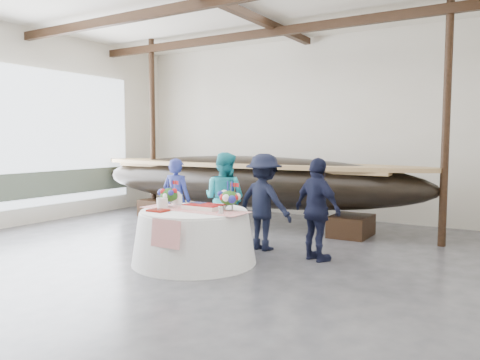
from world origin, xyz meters
The scene contains 11 objects.
floor centered at (0.00, 0.00, 0.00)m, with size 10.00×12.00×0.01m, color #3D3D42.
wall_back centered at (0.00, 6.00, 2.25)m, with size 10.00×0.02×4.50m, color silver.
pavilion_structure centered at (0.00, 0.72, 4.00)m, with size 9.80×11.76×4.50m.
open_bay centered at (-4.95, 1.00, 1.83)m, with size 0.03×7.00×3.20m.
longboat_display centered at (-0.74, 4.05, 1.01)m, with size 8.45×1.69×1.58m.
banquet_table centered at (0.30, 0.76, 0.42)m, with size 1.98×1.98×0.85m.
tabletop_items centered at (0.25, 0.87, 0.99)m, with size 1.83×0.95×0.40m.
guest_woman_blue centered at (-0.95, 1.87, 0.80)m, with size 0.58×0.38×1.60m, color navy.
guest_woman_teal centered at (0.03, 2.05, 0.86)m, with size 0.84×0.65×1.72m, color teal.
guest_man_left centered at (0.83, 2.11, 0.85)m, with size 1.10×0.63×1.71m, color black.
guest_man_right centered at (1.93, 1.89, 0.83)m, with size 0.98×0.41×1.67m, color black.
Camera 1 is at (4.75, -5.11, 1.96)m, focal length 35.00 mm.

